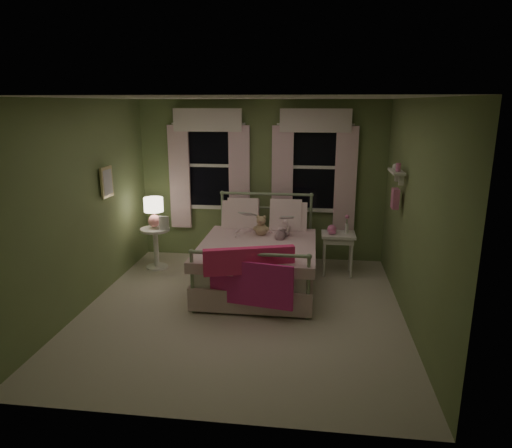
# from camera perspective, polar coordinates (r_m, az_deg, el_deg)

# --- Properties ---
(room_shell) EXTENTS (4.20, 4.20, 4.20)m
(room_shell) POSITION_cam_1_polar(r_m,az_deg,el_deg) (5.45, -1.86, 1.70)
(room_shell) COLOR beige
(room_shell) RESTS_ON ground
(bed) EXTENTS (1.58, 2.04, 1.18)m
(bed) POSITION_cam_1_polar(r_m,az_deg,el_deg) (6.52, 0.38, -4.45)
(bed) COLOR white
(bed) RESTS_ON ground
(pink_throw) EXTENTS (1.09, 0.41, 0.71)m
(pink_throw) POSITION_cam_1_polar(r_m,az_deg,el_deg) (5.48, -0.89, -5.77)
(pink_throw) COLOR #FF3176
(pink_throw) RESTS_ON bed
(child_left) EXTENTS (0.29, 0.22, 0.71)m
(child_left) POSITION_cam_1_polar(r_m,az_deg,el_deg) (6.80, -1.53, 1.12)
(child_left) COLOR #F7D1DD
(child_left) RESTS_ON bed
(child_right) EXTENTS (0.40, 0.32, 0.80)m
(child_right) POSITION_cam_1_polar(r_m,az_deg,el_deg) (6.73, 3.19, 1.37)
(child_right) COLOR #F7D1DD
(child_right) RESTS_ON bed
(book_left) EXTENTS (0.22, 0.16, 0.26)m
(book_left) POSITION_cam_1_polar(r_m,az_deg,el_deg) (6.55, -1.86, 0.93)
(book_left) COLOR beige
(book_left) RESTS_ON child_left
(book_right) EXTENTS (0.21, 0.14, 0.26)m
(book_right) POSITION_cam_1_polar(r_m,az_deg,el_deg) (6.50, 3.03, 0.42)
(book_right) COLOR beige
(book_right) RESTS_ON child_right
(teddy_bear) EXTENTS (0.23, 0.19, 0.31)m
(teddy_bear) POSITION_cam_1_polar(r_m,az_deg,el_deg) (6.64, 0.66, -0.38)
(teddy_bear) COLOR tan
(teddy_bear) RESTS_ON bed
(nightstand_left) EXTENTS (0.46, 0.46, 0.65)m
(nightstand_left) POSITION_cam_1_polar(r_m,az_deg,el_deg) (7.34, -12.43, -2.27)
(nightstand_left) COLOR white
(nightstand_left) RESTS_ON ground
(table_lamp) EXTENTS (0.30, 0.30, 0.47)m
(table_lamp) POSITION_cam_1_polar(r_m,az_deg,el_deg) (7.20, -12.66, 1.80)
(table_lamp) COLOR pink
(table_lamp) RESTS_ON nightstand_left
(book_nightstand) EXTENTS (0.19, 0.25, 0.02)m
(book_nightstand) POSITION_cam_1_polar(r_m,az_deg,el_deg) (7.17, -11.99, -0.67)
(book_nightstand) COLOR beige
(book_nightstand) RESTS_ON nightstand_left
(nightstand_right) EXTENTS (0.50, 0.40, 0.64)m
(nightstand_right) POSITION_cam_1_polar(r_m,az_deg,el_deg) (6.97, 10.23, -1.96)
(nightstand_right) COLOR white
(nightstand_right) RESTS_ON ground
(pink_toy) EXTENTS (0.14, 0.19, 0.14)m
(pink_toy) POSITION_cam_1_polar(r_m,az_deg,el_deg) (6.91, 9.47, -0.69)
(pink_toy) COLOR pink
(pink_toy) RESTS_ON nightstand_right
(bud_vase) EXTENTS (0.06, 0.06, 0.28)m
(bud_vase) POSITION_cam_1_polar(r_m,az_deg,el_deg) (6.96, 11.29, 0.02)
(bud_vase) COLOR white
(bud_vase) RESTS_ON nightstand_right
(window_left) EXTENTS (1.34, 0.13, 1.96)m
(window_left) POSITION_cam_1_polar(r_m,az_deg,el_deg) (7.52, -5.90, 7.81)
(window_left) COLOR black
(window_left) RESTS_ON room_shell
(window_right) EXTENTS (1.34, 0.13, 1.96)m
(window_right) POSITION_cam_1_polar(r_m,az_deg,el_deg) (7.33, 7.28, 7.58)
(window_right) COLOR black
(window_right) RESTS_ON room_shell
(wall_shelf) EXTENTS (0.15, 0.50, 0.60)m
(wall_shelf) POSITION_cam_1_polar(r_m,az_deg,el_deg) (6.12, 17.10, 4.65)
(wall_shelf) COLOR white
(wall_shelf) RESTS_ON room_shell
(framed_picture) EXTENTS (0.03, 0.32, 0.42)m
(framed_picture) POSITION_cam_1_polar(r_m,az_deg,el_deg) (6.56, -18.14, 5.01)
(framed_picture) COLOR beige
(framed_picture) RESTS_ON room_shell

